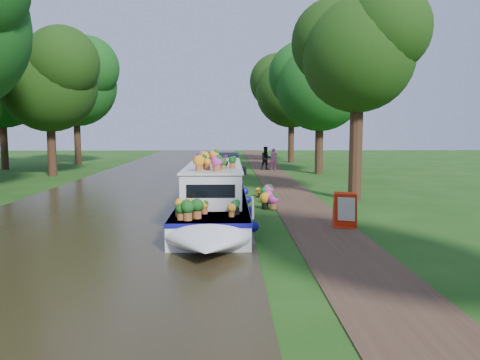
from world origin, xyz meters
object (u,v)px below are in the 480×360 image
object	(u,v)px
second_boat	(217,165)
pedestrian_dark	(266,158)
sandwich_board	(345,212)
plant_boat	(215,192)
pedestrian_pink	(274,159)

from	to	relation	value
second_boat	pedestrian_dark	world-z (taller)	pedestrian_dark
sandwich_board	pedestrian_dark	bearing A→B (deg)	114.49
pedestrian_dark	sandwich_board	bearing A→B (deg)	-98.14
second_boat	pedestrian_dark	xyz separation A→B (m)	(3.66, 1.92, 0.39)
plant_boat	sandwich_board	size ratio (longest dim) A/B	12.26
second_boat	sandwich_board	bearing A→B (deg)	-99.91
plant_boat	second_boat	world-z (taller)	plant_boat
second_boat	pedestrian_pink	size ratio (longest dim) A/B	4.35
sandwich_board	pedestrian_pink	xyz separation A→B (m)	(-0.32, 20.64, 0.31)
pedestrian_pink	pedestrian_dark	size ratio (longest dim) A/B	0.92
second_boat	sandwich_board	world-z (taller)	second_boat
second_boat	pedestrian_pink	xyz separation A→B (m)	(4.24, 1.90, 0.32)
sandwich_board	pedestrian_dark	world-z (taller)	pedestrian_dark
plant_boat	pedestrian_pink	world-z (taller)	plant_boat
second_boat	sandwich_board	xyz separation A→B (m)	(4.56, -18.74, 0.01)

